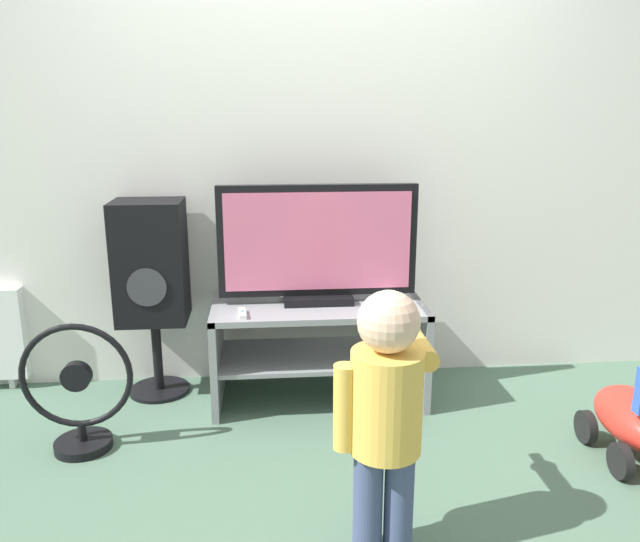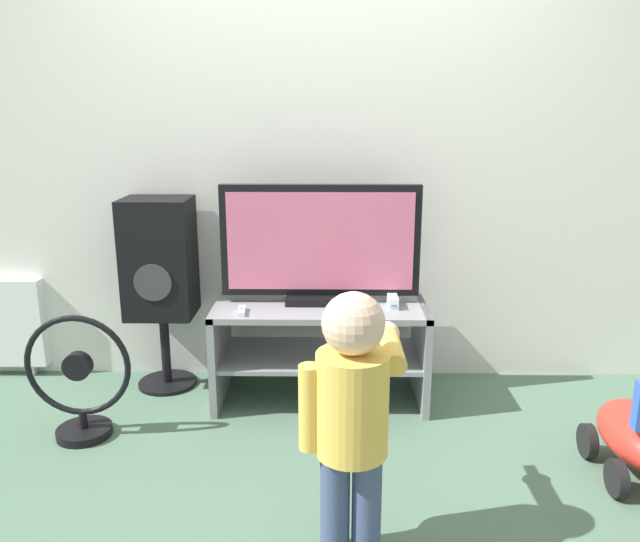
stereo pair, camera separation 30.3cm
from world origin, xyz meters
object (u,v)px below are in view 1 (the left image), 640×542
at_px(television, 318,245).
at_px(game_console, 390,298).
at_px(child, 386,402).
at_px(speaker_tower, 151,267).
at_px(floor_fan, 78,394).
at_px(remote_primary, 242,314).

height_order(television, game_console, television).
bearing_deg(game_console, television, 170.12).
relative_size(television, child, 1.07).
distance_m(speaker_tower, floor_fan, 0.75).
bearing_deg(remote_primary, speaker_tower, 146.73).
xyz_separation_m(speaker_tower, floor_fan, (-0.25, -0.56, -0.43)).
relative_size(remote_primary, speaker_tower, 0.13).
bearing_deg(child, game_console, 78.07).
relative_size(game_console, floor_fan, 0.28).
height_order(game_console, speaker_tower, speaker_tower).
xyz_separation_m(child, floor_fan, (-1.22, 0.76, -0.29)).
distance_m(television, speaker_tower, 0.87).
distance_m(television, game_console, 0.46).
xyz_separation_m(game_console, child, (-0.24, -1.14, 0.00)).
distance_m(remote_primary, child, 1.13).
height_order(game_console, child, child).
height_order(television, child, television).
xyz_separation_m(game_console, remote_primary, (-0.74, -0.13, -0.02)).
bearing_deg(speaker_tower, television, -7.83).
xyz_separation_m(child, speaker_tower, (-0.97, 1.32, 0.14)).
relative_size(game_console, remote_primary, 1.26).
bearing_deg(floor_fan, remote_primary, 19.41).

